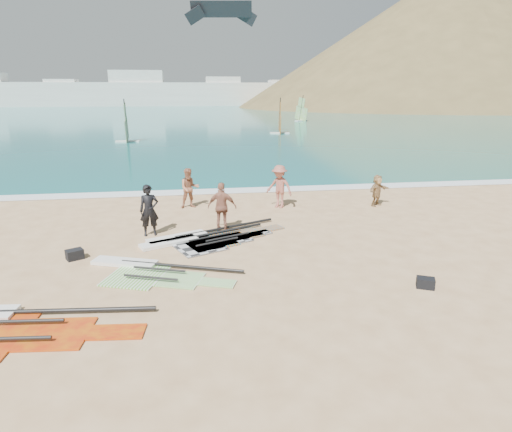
{
  "coord_description": "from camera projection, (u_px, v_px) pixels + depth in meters",
  "views": [
    {
      "loc": [
        -1.52,
        -10.53,
        5.32
      ],
      "look_at": [
        0.61,
        4.0,
        1.0
      ],
      "focal_mm": 30.0,
      "sensor_mm": 36.0,
      "label": 1
    }
  ],
  "objects": [
    {
      "name": "ground",
      "position": [
        255.0,
        293.0,
        11.7
      ],
      "size": [
        300.0,
        300.0,
        0.0
      ],
      "primitive_type": "plane",
      "color": "#D8AF7E",
      "rests_on": "ground"
    },
    {
      "name": "sea",
      "position": [
        196.0,
        108.0,
        137.0
      ],
      "size": [
        300.0,
        240.0,
        0.06
      ],
      "primitive_type": "cube",
      "color": "#0D6161",
      "rests_on": "ground"
    },
    {
      "name": "surf_line",
      "position": [
        223.0,
        192.0,
        23.38
      ],
      "size": [
        300.0,
        1.2,
        0.04
      ],
      "primitive_type": "cube",
      "color": "white",
      "rests_on": "ground"
    },
    {
      "name": "far_town",
      "position": [
        150.0,
        93.0,
        150.64
      ],
      "size": [
        160.0,
        8.0,
        12.0
      ],
      "color": "white",
      "rests_on": "ground"
    },
    {
      "name": "headland_main",
      "position": [
        445.0,
        107.0,
        146.93
      ],
      "size": [
        143.0,
        143.0,
        45.0
      ],
      "primitive_type": "cone",
      "color": "olive",
      "rests_on": "ground"
    },
    {
      "name": "rig_grey",
      "position": [
        199.0,
        241.0,
        15.53
      ],
      "size": [
        4.98,
        3.15,
        0.19
      ],
      "rotation": [
        0.0,
        0.0,
        0.42
      ],
      "color": "#232325",
      "rests_on": "ground"
    },
    {
      "name": "rig_green",
      "position": [
        148.0,
        271.0,
        13.01
      ],
      "size": [
        4.75,
        2.88,
        0.19
      ],
      "rotation": [
        0.0,
        0.0,
        -0.35
      ],
      "color": "#50BA1F",
      "rests_on": "ground"
    },
    {
      "name": "rig_orange",
      "position": [
        208.0,
        236.0,
        16.05
      ],
      "size": [
        5.37,
        3.4,
        0.2
      ],
      "rotation": [
        0.0,
        0.0,
        0.42
      ],
      "color": "#FF6807",
      "rests_on": "ground"
    },
    {
      "name": "rig_red",
      "position": [
        2.0,
        324.0,
        10.03
      ],
      "size": [
        5.94,
        2.59,
        0.2
      ],
      "rotation": [
        0.0,
        0.0,
        -0.09
      ],
      "color": "red",
      "rests_on": "ground"
    },
    {
      "name": "gear_bag_near",
      "position": [
        75.0,
        254.0,
        13.99
      ],
      "size": [
        0.63,
        0.58,
        0.33
      ],
      "primitive_type": "cube",
      "rotation": [
        0.0,
        0.0,
        0.52
      ],
      "color": "black",
      "rests_on": "ground"
    },
    {
      "name": "gear_bag_far",
      "position": [
        425.0,
        283.0,
        11.96
      ],
      "size": [
        0.58,
        0.51,
        0.29
      ],
      "primitive_type": "cube",
      "rotation": [
        0.0,
        0.0,
        -0.44
      ],
      "color": "black",
      "rests_on": "ground"
    },
    {
      "name": "person_wetsuit",
      "position": [
        149.0,
        210.0,
        16.08
      ],
      "size": [
        0.78,
        0.58,
        1.96
      ],
      "primitive_type": "imported",
      "rotation": [
        0.0,
        0.0,
        0.16
      ],
      "color": "black",
      "rests_on": "ground"
    },
    {
      "name": "beachgoer_left",
      "position": [
        190.0,
        188.0,
        19.95
      ],
      "size": [
        1.0,
        0.83,
        1.87
      ],
      "primitive_type": "imported",
      "rotation": [
        0.0,
        0.0,
        0.14
      ],
      "color": "#A76A4C",
      "rests_on": "ground"
    },
    {
      "name": "beachgoer_mid",
      "position": [
        279.0,
        187.0,
        19.96
      ],
      "size": [
        1.48,
        1.4,
        2.01
      ],
      "primitive_type": "imported",
      "rotation": [
        0.0,
        0.0,
        -0.68
      ],
      "color": "#A35B4D",
      "rests_on": "ground"
    },
    {
      "name": "beachgoer_back",
      "position": [
        222.0,
        207.0,
        16.61
      ],
      "size": [
        1.22,
        0.75,
        1.94
      ],
      "primitive_type": "imported",
      "rotation": [
        0.0,
        0.0,
        2.88
      ],
      "color": "#A3674F",
      "rests_on": "ground"
    },
    {
      "name": "beachgoer_right",
      "position": [
        377.0,
        190.0,
        20.36
      ],
      "size": [
        1.41,
        1.11,
        1.5
      ],
      "primitive_type": "imported",
      "rotation": [
        0.0,
        0.0,
        0.56
      ],
      "color": "tan",
      "rests_on": "ground"
    },
    {
      "name": "windsurfer_left",
      "position": [
        127.0,
        130.0,
        45.43
      ],
      "size": [
        2.51,
        3.04,
        4.54
      ],
      "rotation": [
        0.0,
        0.0,
        0.04
      ],
      "color": "white",
      "rests_on": "ground"
    },
    {
      "name": "windsurfer_centre",
      "position": [
        280.0,
        123.0,
        54.38
      ],
      "size": [
        2.54,
        3.03,
        4.53
      ],
      "rotation": [
        0.0,
        0.0,
        -0.1
      ],
      "color": "white",
      "rests_on": "ground"
    },
    {
      "name": "windsurfer_right",
      "position": [
        301.0,
        114.0,
        76.63
      ],
      "size": [
        2.52,
        2.63,
        4.62
      ],
      "rotation": [
        0.0,
        0.0,
        0.58
      ],
      "color": "white",
      "rests_on": "ground"
    },
    {
      "name": "kitesurf_kite",
      "position": [
        221.0,
        11.0,
        47.62
      ],
      "size": [
        8.09,
        1.91,
        2.58
      ],
      "rotation": [
        0.0,
        0.0,
        -0.15
      ],
      "color": "black",
      "rests_on": "ground"
    }
  ]
}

